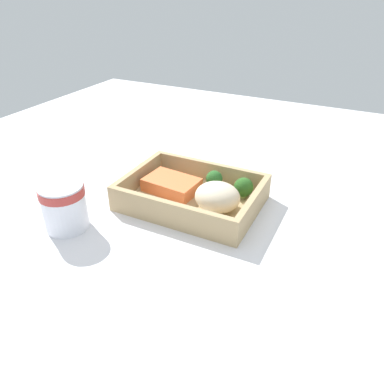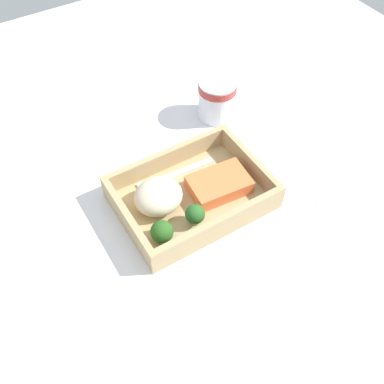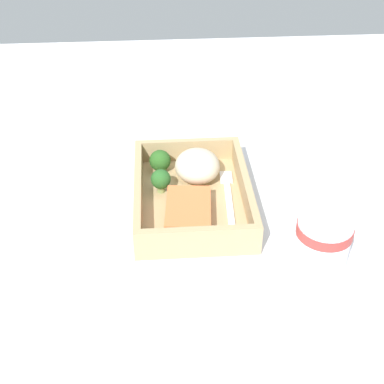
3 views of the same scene
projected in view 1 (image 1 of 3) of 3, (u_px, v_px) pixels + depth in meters
ground_plane at (192, 207)px, 77.71cm from camera, size 160.00×160.00×2.00cm
takeout_tray at (192, 201)px, 76.91cm from camera, size 27.04×19.54×1.20cm
tray_rim at (192, 190)px, 75.56cm from camera, size 27.04×19.54×4.15cm
salmon_fillet at (172, 185)px, 78.70cm from camera, size 11.59×8.25×2.77cm
mashed_potatoes at (217, 197)px, 71.76cm from camera, size 8.86×8.08×5.48cm
broccoli_floret_1 at (244, 187)px, 76.03cm from camera, size 3.97×3.97×4.26cm
broccoli_floret_2 at (214, 179)px, 78.39cm from camera, size 3.50×3.50×4.41cm
fork at (181, 214)px, 71.28cm from camera, size 15.87×2.50×0.44cm
paper_cup at (64, 204)px, 67.56cm from camera, size 8.12×8.12×8.87cm
receipt_slip at (119, 162)px, 93.95cm from camera, size 12.72×15.67×0.24cm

